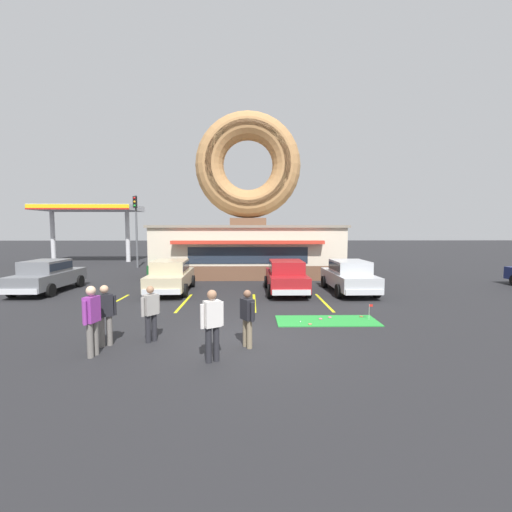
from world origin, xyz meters
TOP-DOWN VIEW (x-y plane):
  - ground_plane at (0.00, 0.00)m, footprint 160.00×160.00m
  - donut_shop_building at (0.02, 13.94)m, footprint 12.30×6.75m
  - putting_mat at (2.78, 1.99)m, footprint 3.44×1.39m
  - mini_donut_near_left at (2.97, 2.32)m, footprint 0.13×0.13m
  - mini_donut_near_right at (2.12, 1.47)m, footprint 0.13×0.13m
  - mini_donut_mid_left at (2.60, 2.12)m, footprint 0.13×0.13m
  - mini_donut_mid_centre at (4.11, 2.40)m, footprint 0.13×0.13m
  - golf_ball at (1.85, 1.77)m, footprint 0.04×0.04m
  - putting_flag_pin at (4.29, 2.04)m, footprint 0.13×0.01m
  - car_champagne at (-3.78, 7.42)m, footprint 2.11×4.62m
  - car_red at (1.93, 7.22)m, footprint 2.00×4.57m
  - car_silver at (5.04, 7.19)m, footprint 2.06×4.60m
  - car_grey at (-9.94, 7.59)m, footprint 1.98×4.56m
  - pedestrian_blue_sweater_man at (0.09, -0.53)m, footprint 0.40×0.52m
  - pedestrian_hooded_kid at (-2.61, -0.04)m, footprint 0.43×0.49m
  - pedestrian_leather_jacket_man at (-0.73, -1.51)m, footprint 0.53×0.40m
  - pedestrian_clipboard_woman at (-3.73, -0.37)m, footprint 0.50×0.42m
  - pedestrian_beanie_man at (-3.74, -1.11)m, footprint 0.31×0.58m
  - trash_bin at (-5.66, 10.64)m, footprint 0.57×0.57m
  - traffic_light_pole at (-8.96, 18.11)m, footprint 0.28×0.47m
  - gas_station_canopy at (-14.91, 23.00)m, footprint 9.00×4.46m
  - parking_stripe_far_left at (-5.66, 5.00)m, footprint 0.12×3.60m
  - parking_stripe_left at (-2.66, 5.00)m, footprint 0.12×3.60m
  - parking_stripe_mid_left at (0.34, 5.00)m, footprint 0.12×3.60m
  - parking_stripe_centre at (3.34, 5.00)m, footprint 0.12×3.60m

SIDE VIEW (x-z plane):
  - ground_plane at x=0.00m, z-range 0.00..0.00m
  - parking_stripe_far_left at x=-5.66m, z-range 0.00..0.01m
  - parking_stripe_left at x=-2.66m, z-range 0.00..0.01m
  - parking_stripe_mid_left at x=0.34m, z-range 0.00..0.01m
  - parking_stripe_centre at x=3.34m, z-range 0.00..0.01m
  - putting_mat at x=2.78m, z-range 0.00..0.03m
  - mini_donut_near_left at x=2.97m, z-range 0.03..0.07m
  - mini_donut_near_right at x=2.12m, z-range 0.03..0.07m
  - mini_donut_mid_left at x=2.60m, z-range 0.03..0.07m
  - mini_donut_mid_centre at x=4.11m, z-range 0.03..0.07m
  - golf_ball at x=1.85m, z-range 0.03..0.07m
  - putting_flag_pin at x=4.29m, z-range 0.16..0.71m
  - trash_bin at x=-5.66m, z-range 0.01..0.99m
  - pedestrian_blue_sweater_man at x=0.09m, z-range 0.08..1.62m
  - pedestrian_hooded_kid at x=-2.61m, z-range 0.08..1.66m
  - car_champagne at x=-3.78m, z-range 0.07..1.67m
  - car_red at x=1.93m, z-range 0.07..1.67m
  - car_silver at x=5.04m, z-range 0.07..1.67m
  - car_grey at x=-9.94m, z-range 0.07..1.67m
  - pedestrian_clipboard_woman at x=-3.73m, z-range 0.09..1.75m
  - pedestrian_leather_jacket_man at x=-0.73m, z-range 0.10..1.83m
  - pedestrian_beanie_man at x=-3.74m, z-range 0.10..1.87m
  - traffic_light_pole at x=-8.96m, z-range 0.81..6.61m
  - donut_shop_building at x=0.02m, z-range -1.74..9.22m
  - gas_station_canopy at x=-14.91m, z-range 2.21..7.51m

